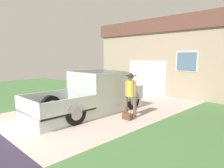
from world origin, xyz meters
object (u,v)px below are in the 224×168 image
(pickup_truck, at_px, (95,94))
(person_with_hat, at_px, (131,91))
(handbag, at_px, (127,116))
(wheeled_trash_bin, at_px, (111,83))
(house_with_garage, at_px, (176,57))

(pickup_truck, bearing_deg, person_with_hat, 13.55)
(handbag, bearing_deg, pickup_truck, -177.92)
(person_with_hat, height_order, handbag, person_with_hat)
(pickup_truck, bearing_deg, handbag, 2.44)
(person_with_hat, distance_m, wheeled_trash_bin, 6.07)
(handbag, xyz_separation_m, house_with_garage, (-2.32, 8.04, 2.21))
(pickup_truck, xyz_separation_m, person_with_hat, (1.62, 0.38, 0.26))
(person_with_hat, xyz_separation_m, wheeled_trash_bin, (-4.75, 3.74, -0.47))
(pickup_truck, distance_m, wheeled_trash_bin, 5.18)
(pickup_truck, xyz_separation_m, wheeled_trash_bin, (-3.13, 4.12, -0.22))
(handbag, relative_size, wheeled_trash_bin, 0.46)
(person_with_hat, distance_m, house_with_garage, 8.14)
(person_with_hat, height_order, wheeled_trash_bin, person_with_hat)
(person_with_hat, bearing_deg, pickup_truck, -11.80)
(wheeled_trash_bin, bearing_deg, house_with_garage, 57.37)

